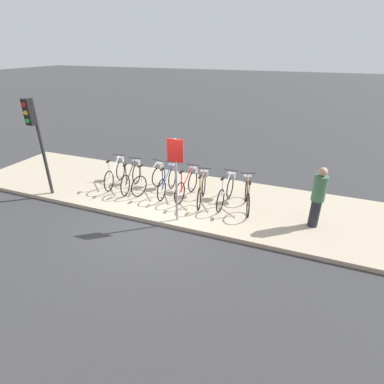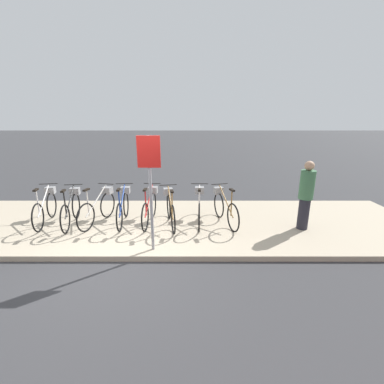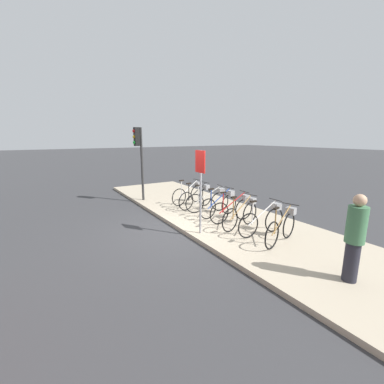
% 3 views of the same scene
% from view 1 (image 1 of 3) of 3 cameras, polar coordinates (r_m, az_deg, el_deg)
% --- Properties ---
extents(ground_plane, '(120.00, 120.00, 0.00)m').
position_cam_1_polar(ground_plane, '(8.58, -7.73, -6.04)').
color(ground_plane, '#38383A').
extents(sidewalk, '(14.87, 3.61, 0.12)m').
position_cam_1_polar(sidewalk, '(9.95, -2.83, -0.65)').
color(sidewalk, '#B7A88E').
rests_on(sidewalk, ground_plane).
extents(parked_bicycle_0, '(0.48, 1.65, 1.03)m').
position_cam_1_polar(parked_bicycle_0, '(10.80, -14.32, 3.70)').
color(parked_bicycle_0, black).
rests_on(parked_bicycle_0, sidewalk).
extents(parked_bicycle_1, '(0.46, 1.65, 1.03)m').
position_cam_1_polar(parked_bicycle_1, '(10.36, -11.38, 3.05)').
color(parked_bicycle_1, black).
rests_on(parked_bicycle_1, sidewalk).
extents(parked_bicycle_2, '(0.55, 1.63, 1.03)m').
position_cam_1_polar(parked_bicycle_2, '(10.10, -7.83, 2.72)').
color(parked_bicycle_2, black).
rests_on(parked_bicycle_2, sidewalk).
extents(parked_bicycle_3, '(0.46, 1.67, 1.03)m').
position_cam_1_polar(parked_bicycle_3, '(9.84, -4.60, 2.25)').
color(parked_bicycle_3, black).
rests_on(parked_bicycle_3, sidewalk).
extents(parked_bicycle_4, '(0.46, 1.67, 1.03)m').
position_cam_1_polar(parked_bicycle_4, '(9.59, -0.82, 1.66)').
color(parked_bicycle_4, black).
rests_on(parked_bicycle_4, sidewalk).
extents(parked_bicycle_5, '(0.50, 1.65, 1.03)m').
position_cam_1_polar(parked_bicycle_5, '(9.28, 1.92, 0.80)').
color(parked_bicycle_5, black).
rests_on(parked_bicycle_5, sidewalk).
extents(parked_bicycle_6, '(0.46, 1.67, 1.03)m').
position_cam_1_polar(parked_bicycle_6, '(9.20, 6.58, 0.40)').
color(parked_bicycle_6, black).
rests_on(parked_bicycle_6, sidewalk).
extents(parked_bicycle_7, '(0.58, 1.62, 1.03)m').
position_cam_1_polar(parked_bicycle_7, '(9.06, 10.48, -0.31)').
color(parked_bicycle_7, black).
rests_on(parked_bicycle_7, sidewalk).
extents(pedestrian, '(0.34, 0.34, 1.69)m').
position_cam_1_polar(pedestrian, '(8.44, 22.88, -0.78)').
color(pedestrian, '#23232D').
rests_on(pedestrian, sidewalk).
extents(traffic_light, '(0.24, 0.40, 3.07)m').
position_cam_1_polar(traffic_light, '(10.25, -27.82, 10.77)').
color(traffic_light, '#2D2D2D').
rests_on(traffic_light, sidewalk).
extents(sign_post, '(0.44, 0.07, 2.34)m').
position_cam_1_polar(sign_post, '(7.77, -3.11, 4.76)').
color(sign_post, '#99999E').
rests_on(sign_post, sidewalk).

